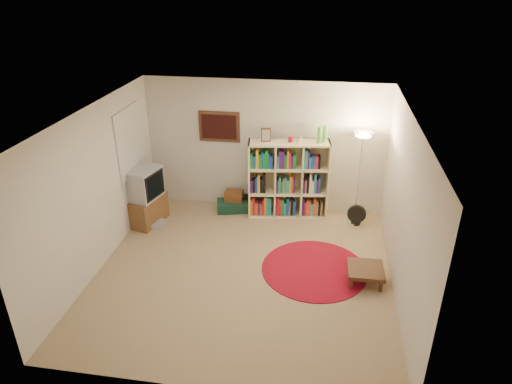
% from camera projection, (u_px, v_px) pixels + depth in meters
% --- Properties ---
extents(room, '(4.54, 4.54, 2.54)m').
position_uv_depth(room, '(240.00, 198.00, 6.61)').
color(room, '#A2845E').
rests_on(room, ground).
extents(bookshelf, '(1.51, 0.62, 1.76)m').
position_uv_depth(bookshelf, '(287.00, 180.00, 8.47)').
color(bookshelf, '#FFECAA').
rests_on(bookshelf, ground).
extents(floor_lamp, '(0.37, 0.37, 1.76)m').
position_uv_depth(floor_lamp, '(362.00, 149.00, 7.86)').
color(floor_lamp, white).
rests_on(floor_lamp, ground).
extents(floor_fan, '(0.34, 0.19, 0.39)m').
position_uv_depth(floor_fan, '(356.00, 215.00, 8.34)').
color(floor_fan, black).
rests_on(floor_fan, ground).
extents(tv_stand, '(0.68, 0.84, 1.08)m').
position_uv_depth(tv_stand, '(144.00, 197.00, 8.28)').
color(tv_stand, brown).
rests_on(tv_stand, ground).
extents(dvd_box, '(0.35, 0.32, 0.10)m').
position_uv_depth(dvd_box, '(156.00, 224.00, 8.33)').
color(dvd_box, '#A5A6AA').
rests_on(dvd_box, ground).
extents(suitcase, '(0.67, 0.51, 0.19)m').
position_uv_depth(suitcase, '(233.00, 206.00, 8.88)').
color(suitcase, '#153A2A').
rests_on(suitcase, ground).
extents(wicker_basket, '(0.34, 0.25, 0.20)m').
position_uv_depth(wicker_basket, '(234.00, 196.00, 8.84)').
color(wicker_basket, brown).
rests_on(wicker_basket, suitcase).
extents(duffel_bag, '(0.37, 0.32, 0.23)m').
position_uv_depth(duffel_bag, '(248.00, 200.00, 9.04)').
color(duffel_bag, black).
rests_on(duffel_bag, ground).
extents(paper_towel, '(0.13, 0.13, 0.22)m').
position_uv_depth(paper_towel, '(261.00, 206.00, 8.82)').
color(paper_towel, white).
rests_on(paper_towel, ground).
extents(red_rug, '(1.65, 1.65, 0.01)m').
position_uv_depth(red_rug, '(314.00, 269.00, 7.15)').
color(red_rug, maroon).
rests_on(red_rug, ground).
extents(side_table, '(0.54, 0.54, 0.24)m').
position_uv_depth(side_table, '(366.00, 270.00, 6.79)').
color(side_table, '#412416').
rests_on(side_table, ground).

